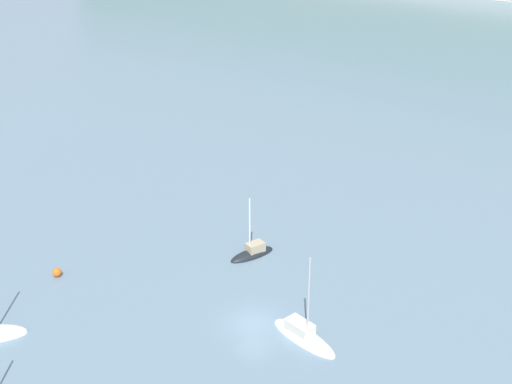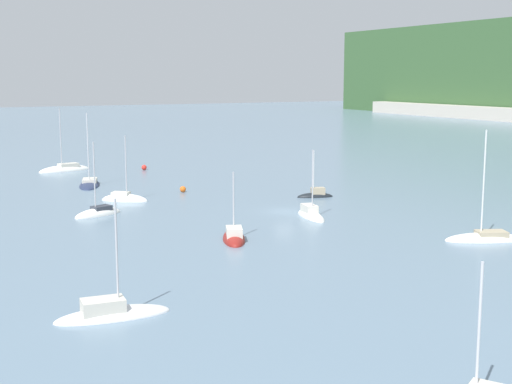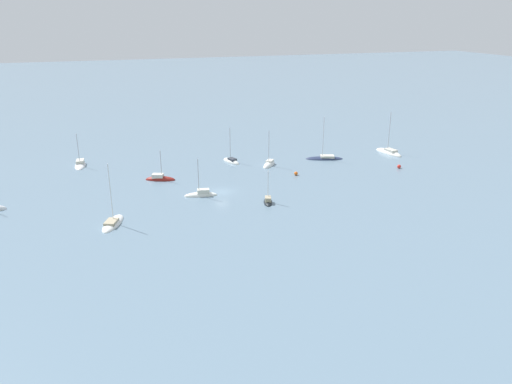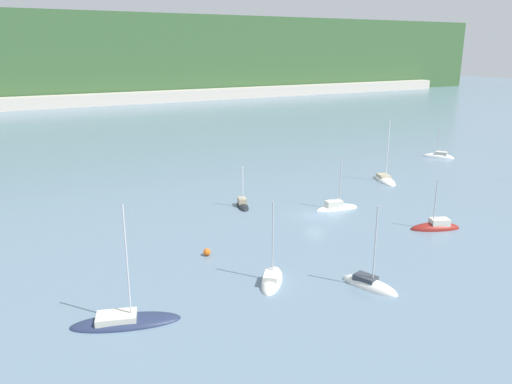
{
  "view_description": "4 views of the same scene",
  "coord_description": "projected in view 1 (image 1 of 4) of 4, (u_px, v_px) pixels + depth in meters",
  "views": [
    {
      "loc": [
        28.62,
        -36.18,
        33.51
      ],
      "look_at": [
        -11.22,
        14.65,
        2.68
      ],
      "focal_mm": 50.0,
      "sensor_mm": 36.0,
      "label": 1
    },
    {
      "loc": [
        68.15,
        -39.0,
        14.96
      ],
      "look_at": [
        -5.72,
        -0.65,
        1.43
      ],
      "focal_mm": 50.0,
      "sensor_mm": 36.0,
      "label": 2
    },
    {
      "loc": [
        22.66,
        88.15,
        32.74
      ],
      "look_at": [
        -3.93,
        9.3,
        2.71
      ],
      "focal_mm": 35.0,
      "sensor_mm": 36.0,
      "label": 3
    },
    {
      "loc": [
        -37.13,
        -51.09,
        21.51
      ],
      "look_at": [
        -5.99,
        5.4,
        2.77
      ],
      "focal_mm": 35.0,
      "sensor_mm": 36.0,
      "label": 4
    }
  ],
  "objects": [
    {
      "name": "sailboat_4",
      "position": [
        252.0,
        254.0,
        65.51
      ],
      "size": [
        2.83,
        4.83,
        6.43
      ],
      "rotation": [
        0.0,
        0.0,
        4.41
      ],
      "color": "black",
      "rests_on": "ground_plane"
    },
    {
      "name": "mooring_buoy_1",
      "position": [
        57.0,
        272.0,
        62.15
      ],
      "size": [
        0.8,
        0.8,
        0.8
      ],
      "color": "orange",
      "rests_on": "ground_plane"
    },
    {
      "name": "sailboat_0",
      "position": [
        304.0,
        337.0,
        54.26
      ],
      "size": [
        6.5,
        2.87,
        8.05
      ],
      "rotation": [
        0.0,
        0.0,
        6.11
      ],
      "color": "white",
      "rests_on": "ground_plane"
    },
    {
      "name": "ground_plane",
      "position": [
        253.0,
        324.0,
        56.06
      ],
      "size": [
        600.0,
        600.0,
        0.0
      ],
      "primitive_type": "plane",
      "color": "slate"
    }
  ]
}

